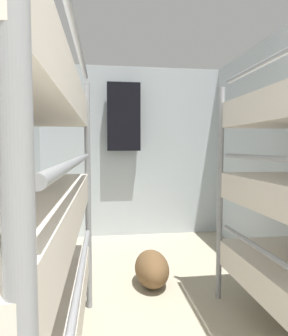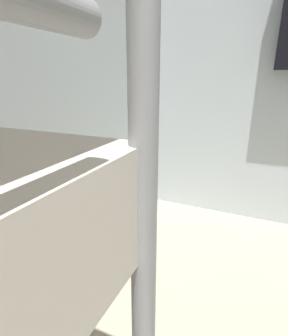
# 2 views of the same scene
# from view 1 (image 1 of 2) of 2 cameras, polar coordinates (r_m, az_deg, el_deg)

# --- Properties ---
(wall_back) EXTENTS (2.60, 0.06, 2.34)m
(wall_back) POSITION_cam_1_polar(r_m,az_deg,el_deg) (4.20, -2.27, 3.04)
(wall_back) COLOR silver
(wall_back) RESTS_ON ground_plane
(duffel_bag) EXTENTS (0.30, 0.50, 0.30)m
(duffel_bag) POSITION_cam_1_polar(r_m,az_deg,el_deg) (2.84, 1.49, -18.59)
(duffel_bag) COLOR brown
(duffel_bag) RESTS_ON ground_plane
(hanging_coat) EXTENTS (0.44, 0.12, 0.90)m
(hanging_coat) POSITION_cam_1_polar(r_m,az_deg,el_deg) (4.06, -3.89, 9.67)
(hanging_coat) COLOR black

